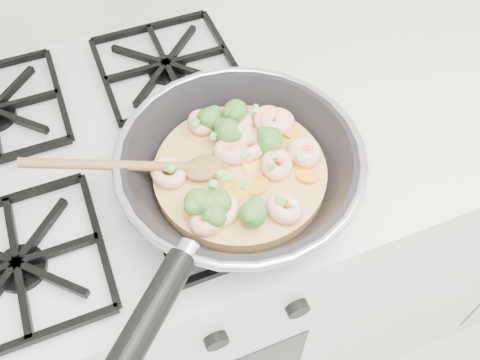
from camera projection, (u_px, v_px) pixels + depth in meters
name	position (u px, v px, depth m)	size (l,w,h in m)	color
stove	(146.00, 278.00, 1.18)	(0.60, 0.60, 0.92)	silver
counter_right	(442.00, 174.00, 1.36)	(1.00, 0.60, 0.90)	silver
skillet	(238.00, 169.00, 0.73)	(0.46, 0.43, 0.10)	black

